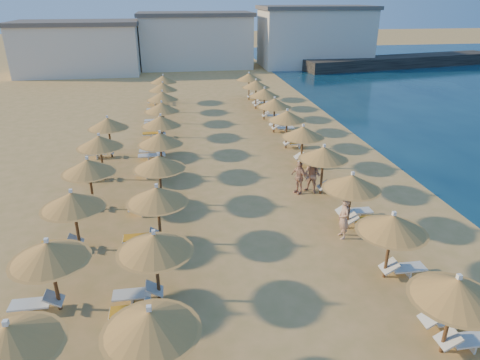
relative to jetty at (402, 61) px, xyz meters
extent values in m
plane|color=tan|center=(-29.26, -43.44, -0.75)|extent=(220.00, 220.00, 0.00)
cube|color=black|center=(0.00, 0.00, 0.00)|extent=(30.22, 9.43, 1.50)
cube|color=beige|center=(-44.04, 1.08, 2.25)|extent=(15.00, 8.00, 6.00)
cube|color=#59514C|center=(-44.04, 1.08, 5.50)|extent=(15.60, 8.48, 0.50)
cube|color=beige|center=(-28.88, 4.56, 2.65)|extent=(15.00, 8.00, 6.80)
cube|color=#59514C|center=(-28.88, 4.56, 6.30)|extent=(15.60, 8.48, 0.50)
cube|color=beige|center=(-12.24, 2.72, 3.05)|extent=(15.00, 8.00, 7.60)
cube|color=#59514C|center=(-12.24, 2.72, 7.10)|extent=(15.60, 8.48, 0.50)
cylinder|color=brown|center=(-25.11, -49.79, 0.34)|extent=(0.12, 0.12, 2.18)
cone|color=#A3702F|center=(-25.11, -49.79, 1.50)|extent=(2.34, 2.34, 0.65)
cone|color=#A3702F|center=(-25.11, -49.79, 1.24)|extent=(2.53, 2.53, 0.12)
cube|color=white|center=(-25.11, -49.79, 1.90)|extent=(0.12, 0.12, 0.14)
cylinder|color=brown|center=(-25.11, -46.16, 0.34)|extent=(0.12, 0.12, 2.18)
cone|color=#A3702F|center=(-25.11, -46.16, 1.50)|extent=(2.34, 2.34, 0.65)
cone|color=#A3702F|center=(-25.11, -46.16, 1.24)|extent=(2.53, 2.53, 0.12)
cube|color=white|center=(-25.11, -46.16, 1.90)|extent=(0.12, 0.12, 0.14)
cylinder|color=brown|center=(-25.11, -42.53, 0.34)|extent=(0.12, 0.12, 2.18)
cone|color=#A3702F|center=(-25.11, -42.53, 1.50)|extent=(2.34, 2.34, 0.65)
cone|color=#A3702F|center=(-25.11, -42.53, 1.24)|extent=(2.53, 2.53, 0.12)
cube|color=white|center=(-25.11, -42.53, 1.90)|extent=(0.12, 0.12, 0.14)
cylinder|color=brown|center=(-25.11, -38.89, 0.34)|extent=(0.12, 0.12, 2.18)
cone|color=#A3702F|center=(-25.11, -38.89, 1.50)|extent=(2.34, 2.34, 0.65)
cone|color=#A3702F|center=(-25.11, -38.89, 1.24)|extent=(2.53, 2.53, 0.12)
cube|color=white|center=(-25.11, -38.89, 1.90)|extent=(0.12, 0.12, 0.14)
cylinder|color=brown|center=(-25.11, -35.26, 0.34)|extent=(0.12, 0.12, 2.18)
cone|color=#A3702F|center=(-25.11, -35.26, 1.50)|extent=(2.34, 2.34, 0.65)
cone|color=#A3702F|center=(-25.11, -35.26, 1.24)|extent=(2.53, 2.53, 0.12)
cube|color=white|center=(-25.11, -35.26, 1.90)|extent=(0.12, 0.12, 0.14)
cylinder|color=brown|center=(-25.11, -31.62, 0.34)|extent=(0.12, 0.12, 2.18)
cone|color=#A3702F|center=(-25.11, -31.62, 1.50)|extent=(2.34, 2.34, 0.65)
cone|color=#A3702F|center=(-25.11, -31.62, 1.24)|extent=(2.53, 2.53, 0.12)
cube|color=white|center=(-25.11, -31.62, 1.90)|extent=(0.12, 0.12, 0.14)
cylinder|color=brown|center=(-25.11, -27.99, 0.34)|extent=(0.12, 0.12, 2.18)
cone|color=#A3702F|center=(-25.11, -27.99, 1.50)|extent=(2.34, 2.34, 0.65)
cone|color=#A3702F|center=(-25.11, -27.99, 1.24)|extent=(2.53, 2.53, 0.12)
cube|color=white|center=(-25.11, -27.99, 1.90)|extent=(0.12, 0.12, 0.14)
cylinder|color=brown|center=(-25.11, -24.36, 0.34)|extent=(0.12, 0.12, 2.18)
cone|color=#A3702F|center=(-25.11, -24.36, 1.50)|extent=(2.34, 2.34, 0.65)
cone|color=#A3702F|center=(-25.11, -24.36, 1.24)|extent=(2.53, 2.53, 0.12)
cube|color=white|center=(-25.11, -24.36, 1.90)|extent=(0.12, 0.12, 0.14)
cylinder|color=brown|center=(-25.11, -20.72, 0.34)|extent=(0.12, 0.12, 2.18)
cone|color=#A3702F|center=(-25.11, -20.72, 1.50)|extent=(2.34, 2.34, 0.65)
cone|color=#A3702F|center=(-25.11, -20.72, 1.24)|extent=(2.53, 2.53, 0.12)
cube|color=white|center=(-25.11, -20.72, 1.90)|extent=(0.12, 0.12, 0.14)
cylinder|color=brown|center=(-25.11, -17.09, 0.34)|extent=(0.12, 0.12, 2.18)
cone|color=#A3702F|center=(-25.11, -17.09, 1.50)|extent=(2.34, 2.34, 0.65)
cone|color=#A3702F|center=(-25.11, -17.09, 1.24)|extent=(2.53, 2.53, 0.12)
cube|color=white|center=(-25.11, -17.09, 1.90)|extent=(0.12, 0.12, 0.14)
cylinder|color=brown|center=(-33.29, -49.79, 0.34)|extent=(0.12, 0.12, 2.18)
cone|color=#A3702F|center=(-33.29, -49.79, 1.50)|extent=(2.34, 2.34, 0.65)
cone|color=#A3702F|center=(-33.29, -49.79, 1.24)|extent=(2.53, 2.53, 0.12)
cube|color=white|center=(-33.29, -49.79, 1.90)|extent=(0.12, 0.12, 0.14)
cylinder|color=brown|center=(-33.29, -46.16, 0.34)|extent=(0.12, 0.12, 2.18)
cone|color=#A3702F|center=(-33.29, -46.16, 1.50)|extent=(2.34, 2.34, 0.65)
cone|color=#A3702F|center=(-33.29, -46.16, 1.24)|extent=(2.53, 2.53, 0.12)
cube|color=white|center=(-33.29, -46.16, 1.90)|extent=(0.12, 0.12, 0.14)
cylinder|color=brown|center=(-33.29, -42.53, 0.34)|extent=(0.12, 0.12, 2.18)
cone|color=#A3702F|center=(-33.29, -42.53, 1.50)|extent=(2.34, 2.34, 0.65)
cone|color=#A3702F|center=(-33.29, -42.53, 1.24)|extent=(2.53, 2.53, 0.12)
cube|color=white|center=(-33.29, -42.53, 1.90)|extent=(0.12, 0.12, 0.14)
cylinder|color=brown|center=(-33.29, -38.89, 0.34)|extent=(0.12, 0.12, 2.18)
cone|color=#A3702F|center=(-33.29, -38.89, 1.50)|extent=(2.34, 2.34, 0.65)
cone|color=#A3702F|center=(-33.29, -38.89, 1.24)|extent=(2.53, 2.53, 0.12)
cube|color=white|center=(-33.29, -38.89, 1.90)|extent=(0.12, 0.12, 0.14)
cylinder|color=brown|center=(-33.29, -35.26, 0.34)|extent=(0.12, 0.12, 2.18)
cone|color=#A3702F|center=(-33.29, -35.26, 1.50)|extent=(2.34, 2.34, 0.65)
cone|color=#A3702F|center=(-33.29, -35.26, 1.24)|extent=(2.53, 2.53, 0.12)
cube|color=white|center=(-33.29, -35.26, 1.90)|extent=(0.12, 0.12, 0.14)
cylinder|color=brown|center=(-33.29, -31.62, 0.34)|extent=(0.12, 0.12, 2.18)
cone|color=#A3702F|center=(-33.29, -31.62, 1.50)|extent=(2.34, 2.34, 0.65)
cone|color=#A3702F|center=(-33.29, -31.62, 1.24)|extent=(2.53, 2.53, 0.12)
cube|color=white|center=(-33.29, -31.62, 1.90)|extent=(0.12, 0.12, 0.14)
cylinder|color=brown|center=(-33.29, -27.99, 0.34)|extent=(0.12, 0.12, 2.18)
cone|color=#A3702F|center=(-33.29, -27.99, 1.50)|extent=(2.34, 2.34, 0.65)
cone|color=#A3702F|center=(-33.29, -27.99, 1.24)|extent=(2.53, 2.53, 0.12)
cube|color=white|center=(-33.29, -27.99, 1.90)|extent=(0.12, 0.12, 0.14)
cylinder|color=brown|center=(-33.29, -24.36, 0.34)|extent=(0.12, 0.12, 2.18)
cone|color=#A3702F|center=(-33.29, -24.36, 1.50)|extent=(2.34, 2.34, 0.65)
cone|color=#A3702F|center=(-33.29, -24.36, 1.24)|extent=(2.53, 2.53, 0.12)
cube|color=white|center=(-33.29, -24.36, 1.90)|extent=(0.12, 0.12, 0.14)
cylinder|color=brown|center=(-33.29, -20.72, 0.34)|extent=(0.12, 0.12, 2.18)
cone|color=#A3702F|center=(-33.29, -20.72, 1.50)|extent=(2.34, 2.34, 0.65)
cone|color=#A3702F|center=(-33.29, -20.72, 1.24)|extent=(2.53, 2.53, 0.12)
cube|color=white|center=(-33.29, -20.72, 1.90)|extent=(0.12, 0.12, 0.14)
cylinder|color=brown|center=(-33.29, -17.09, 0.34)|extent=(0.12, 0.12, 2.18)
cone|color=#A3702F|center=(-33.29, -17.09, 1.50)|extent=(2.34, 2.34, 0.65)
cone|color=#A3702F|center=(-33.29, -17.09, 1.24)|extent=(2.53, 2.53, 0.12)
cube|color=white|center=(-33.29, -17.09, 1.90)|extent=(0.12, 0.12, 0.14)
cone|color=#A3702F|center=(-36.53, -49.79, 1.50)|extent=(2.34, 2.34, 0.65)
cone|color=#A3702F|center=(-36.53, -49.79, 1.24)|extent=(2.53, 2.53, 0.12)
cube|color=white|center=(-36.53, -49.79, 1.90)|extent=(0.12, 0.12, 0.14)
cylinder|color=brown|center=(-36.53, -46.16, 0.34)|extent=(0.12, 0.12, 2.18)
cone|color=#A3702F|center=(-36.53, -46.16, 1.50)|extent=(2.34, 2.34, 0.65)
cone|color=#A3702F|center=(-36.53, -46.16, 1.24)|extent=(2.53, 2.53, 0.12)
cube|color=white|center=(-36.53, -46.16, 1.90)|extent=(0.12, 0.12, 0.14)
cylinder|color=brown|center=(-36.53, -42.53, 0.34)|extent=(0.12, 0.12, 2.18)
cone|color=#A3702F|center=(-36.53, -42.53, 1.50)|extent=(2.34, 2.34, 0.65)
cone|color=#A3702F|center=(-36.53, -42.53, 1.24)|extent=(2.53, 2.53, 0.12)
cube|color=white|center=(-36.53, -42.53, 1.90)|extent=(0.12, 0.12, 0.14)
cylinder|color=brown|center=(-36.53, -38.89, 0.34)|extent=(0.12, 0.12, 2.18)
cone|color=#A3702F|center=(-36.53, -38.89, 1.50)|extent=(2.34, 2.34, 0.65)
cone|color=#A3702F|center=(-36.53, -38.89, 1.24)|extent=(2.53, 2.53, 0.12)
cube|color=white|center=(-36.53, -38.89, 1.90)|extent=(0.12, 0.12, 0.14)
cylinder|color=brown|center=(-36.53, -35.26, 0.34)|extent=(0.12, 0.12, 2.18)
cone|color=#A3702F|center=(-36.53, -35.26, 1.50)|extent=(2.34, 2.34, 0.65)
cone|color=#A3702F|center=(-36.53, -35.26, 1.24)|extent=(2.53, 2.53, 0.12)
cube|color=white|center=(-36.53, -35.26, 1.90)|extent=(0.12, 0.12, 0.14)
cylinder|color=brown|center=(-36.53, -31.62, 0.34)|extent=(0.12, 0.12, 2.18)
cone|color=#A3702F|center=(-36.53, -31.62, 1.50)|extent=(2.34, 2.34, 0.65)
cone|color=#A3702F|center=(-36.53, -31.62, 1.24)|extent=(2.53, 2.53, 0.12)
cube|color=white|center=(-36.53, -31.62, 1.90)|extent=(0.12, 0.12, 0.14)
cube|color=white|center=(-24.21, -49.79, -0.43)|extent=(1.28, 0.59, 0.06)
cube|color=white|center=(-24.21, -49.79, -0.59)|extent=(0.06, 0.53, 0.32)
cube|color=white|center=(-24.96, -49.79, -0.29)|extent=(0.58, 0.59, 0.40)
cube|color=white|center=(-24.21, -48.89, -0.43)|extent=(1.28, 0.59, 0.06)
cube|color=white|center=(-24.21, -48.89, -0.59)|extent=(0.06, 0.53, 0.32)
cube|color=white|center=(-24.96, -48.89, -0.29)|extent=(0.58, 0.59, 0.40)
cube|color=white|center=(-24.21, -46.16, -0.43)|extent=(1.28, 0.59, 0.06)
cube|color=white|center=(-24.21, -46.16, -0.59)|extent=(0.06, 0.53, 0.32)
cube|color=white|center=(-24.96, -46.16, -0.29)|extent=(0.58, 0.59, 0.40)
cube|color=white|center=(-34.19, -46.16, -0.43)|extent=(1.28, 0.59, 0.06)
cube|color=white|center=(-34.19, -46.16, -0.59)|extent=(0.06, 0.53, 0.32)
cube|color=white|center=(-33.43, -46.16, -0.29)|extent=(0.58, 0.59, 0.40)
cube|color=white|center=(-34.19, -47.06, -0.43)|extent=(1.28, 0.59, 0.06)
cube|color=white|center=(-34.19, -47.06, -0.59)|extent=(0.06, 0.53, 0.32)
cube|color=white|center=(-33.43, -47.06, -0.29)|extent=(0.58, 0.59, 0.40)
cube|color=orange|center=(-34.19, -47.06, -0.38)|extent=(1.23, 0.54, 0.05)
cube|color=white|center=(-24.21, -42.53, -0.43)|extent=(1.28, 0.59, 0.06)
cube|color=white|center=(-24.21, -42.53, -0.59)|extent=(0.06, 0.53, 0.32)
cube|color=white|center=(-24.96, -42.53, -0.29)|extent=(0.58, 0.59, 0.40)
cube|color=orange|center=(-24.21, -42.53, -0.38)|extent=(1.23, 0.54, 0.05)
cube|color=white|center=(-24.21, -41.63, -0.43)|extent=(1.28, 0.59, 0.06)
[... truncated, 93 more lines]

